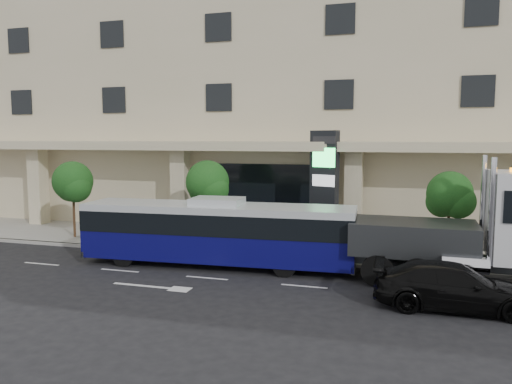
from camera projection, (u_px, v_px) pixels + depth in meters
ground at (220, 269)px, 21.61m from camera, size 120.00×120.00×0.00m
sidewalk at (253, 244)px, 26.37m from camera, size 120.00×6.00×0.15m
curb at (235, 257)px, 23.51m from camera, size 120.00×0.30×0.15m
convention_center at (296, 76)px, 35.23m from camera, size 60.00×17.60×20.00m
tree_left at (73, 184)px, 27.51m from camera, size 2.27×2.20×4.22m
tree_mid at (208, 185)px, 25.24m from camera, size 2.28×2.20×4.38m
tree_right at (450, 197)px, 22.01m from camera, size 2.10×2.00×4.04m
city_bus at (217, 231)px, 21.94m from camera, size 12.13×3.21×3.04m
tow_truck at (494, 234)px, 18.71m from camera, size 10.93×2.94×4.98m
black_sedan at (454, 287)px, 16.46m from camera, size 5.25×2.18×1.52m
signage_pylon at (324, 187)px, 25.69m from camera, size 1.55×1.01×5.88m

